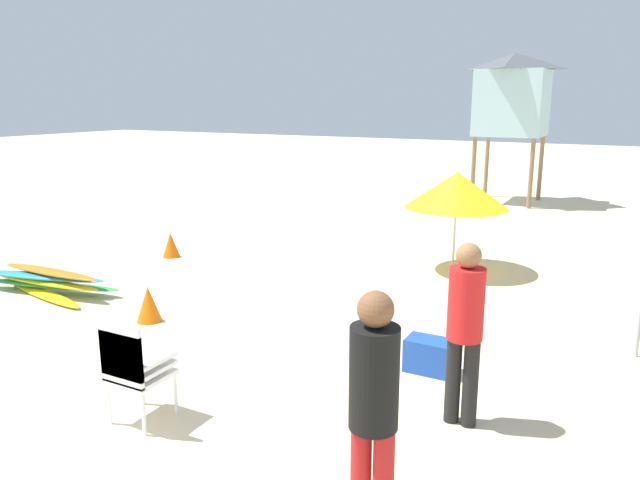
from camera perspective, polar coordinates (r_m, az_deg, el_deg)
The scene contains 10 objects.
ground at distance 5.99m, azimuth -23.95°, elevation -17.31°, with size 80.00×80.00×0.00m, color beige.
stacked_plastic_chairs at distance 5.85m, azimuth -17.10°, elevation -10.88°, with size 0.48×0.48×1.02m.
surfboard_pile at distance 10.20m, azimuth -24.11°, elevation -3.58°, with size 2.32×0.95×0.40m.
lifeguard_near_left at distance 5.62m, azimuth 13.37°, elevation -7.48°, with size 0.32×0.32×1.71m.
lifeguard_near_center at distance 4.04m, azimuth 5.02°, elevation -14.92°, with size 0.32×0.32×1.77m.
lifeguard_tower at distance 18.25m, azimuth 17.53°, elevation 12.81°, with size 1.98×1.98×4.14m.
beach_umbrella_left at distance 10.62m, azimuth 12.63°, elevation 4.56°, with size 1.74×1.74×1.71m.
traffic_cone_near at distance 11.83m, azimuth -13.73°, elevation -0.44°, with size 0.32×0.32×0.46m, color orange.
traffic_cone_far at distance 8.52m, azimuth -15.70°, elevation -5.76°, with size 0.34×0.34×0.48m, color orange.
cooler_box at distance 6.89m, azimuth 10.14°, elevation -10.54°, with size 0.50×0.32×0.37m, color blue.
Camera 1 is at (4.27, -3.04, 2.92)m, focal length 34.31 mm.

